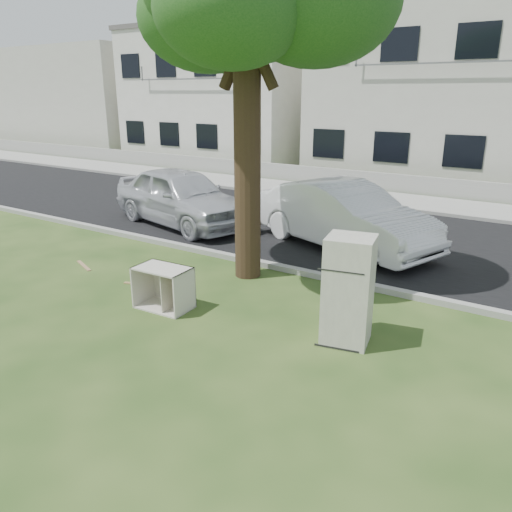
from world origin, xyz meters
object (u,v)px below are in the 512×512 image
Objects in this scene: car_left at (181,197)px; cabinet at (163,288)px; fridge at (348,291)px; car_center at (344,215)px.

cabinet is at bearing -128.38° from car_left.
fridge is 8.06m from car_left.
fridge reaches higher than car_left.
fridge is 0.34× the size of car_center.
fridge is at bearing 7.39° from cabinet.
cabinet is at bearing -173.19° from car_center.
cabinet is 5.33m from car_center.
fridge is at bearing -136.07° from car_center.
car_left is at bearing 124.83° from cabinet.
car_left is (-4.85, -0.47, 0.02)m from car_center.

